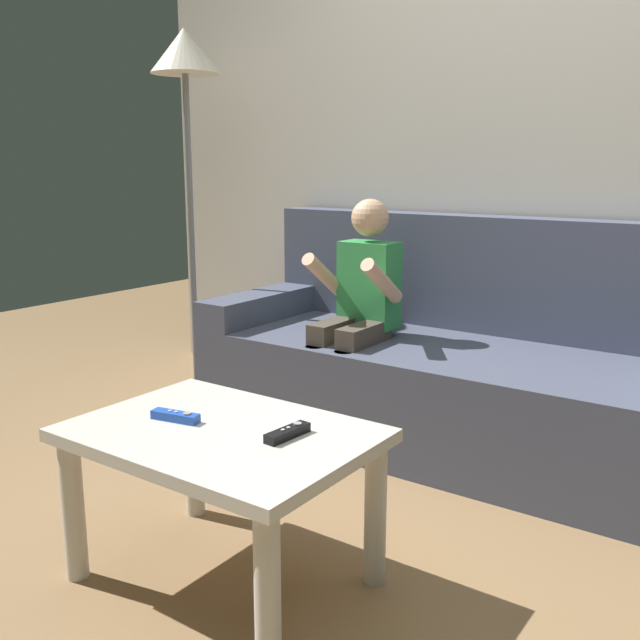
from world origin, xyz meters
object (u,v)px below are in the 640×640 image
object	(u,v)px
game_remote_blue_near_edge	(176,416)
game_remote_black_center	(288,433)
person_seated_on_couch	(357,305)
floor_lamp	(185,81)
couch	(450,369)
coffee_table	(222,457)

from	to	relation	value
game_remote_blue_near_edge	game_remote_black_center	xyz separation A→B (m)	(0.32, 0.08, 0.00)
person_seated_on_couch	game_remote_black_center	world-z (taller)	person_seated_on_couch
game_remote_black_center	floor_lamp	xyz separation A→B (m)	(-1.45, 1.11, 1.05)
couch	game_remote_black_center	bearing A→B (deg)	-84.00
person_seated_on_couch	coffee_table	bearing A→B (deg)	-75.76
couch	game_remote_blue_near_edge	bearing A→B (deg)	-98.24
person_seated_on_couch	coffee_table	xyz separation A→B (m)	(0.28, -1.12, -0.20)
coffee_table	game_remote_blue_near_edge	bearing A→B (deg)	-170.10
couch	coffee_table	distance (m)	1.31
person_seated_on_couch	coffee_table	distance (m)	1.17
couch	floor_lamp	world-z (taller)	floor_lamp
coffee_table	floor_lamp	xyz separation A→B (m)	(-1.27, 1.17, 1.14)
game_remote_black_center	floor_lamp	size ratio (longest dim) A/B	0.08
coffee_table	game_remote_blue_near_edge	distance (m)	0.17
person_seated_on_couch	floor_lamp	distance (m)	1.36
game_remote_black_center	floor_lamp	bearing A→B (deg)	142.47
game_remote_blue_near_edge	floor_lamp	size ratio (longest dim) A/B	0.08
game_remote_black_center	couch	bearing A→B (deg)	96.00
coffee_table	game_remote_black_center	size ratio (longest dim) A/B	5.49
couch	game_remote_blue_near_edge	size ratio (longest dim) A/B	13.81
floor_lamp	game_remote_blue_near_edge	bearing A→B (deg)	-46.66
person_seated_on_couch	game_remote_blue_near_edge	bearing A→B (deg)	-83.01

